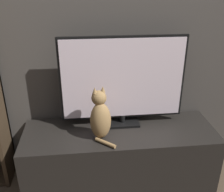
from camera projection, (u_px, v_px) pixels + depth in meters
wall_back at (116, 19)px, 2.00m from camera, size 4.80×0.05×2.60m
tv_stand at (119, 155)px, 2.18m from camera, size 1.53×0.51×0.48m
tv at (123, 81)px, 2.02m from camera, size 0.97×0.16×0.73m
cat at (100, 117)px, 1.93m from camera, size 0.19×0.26×0.41m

